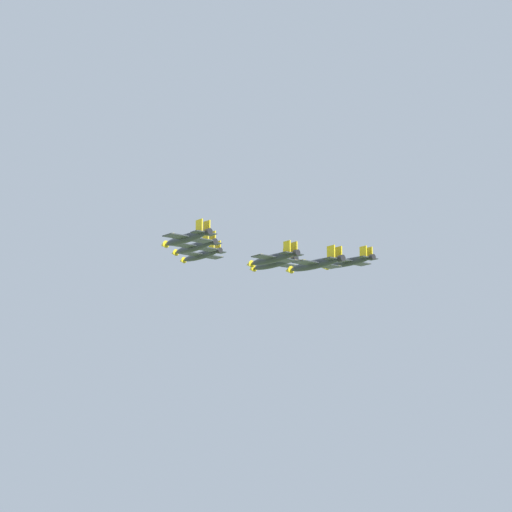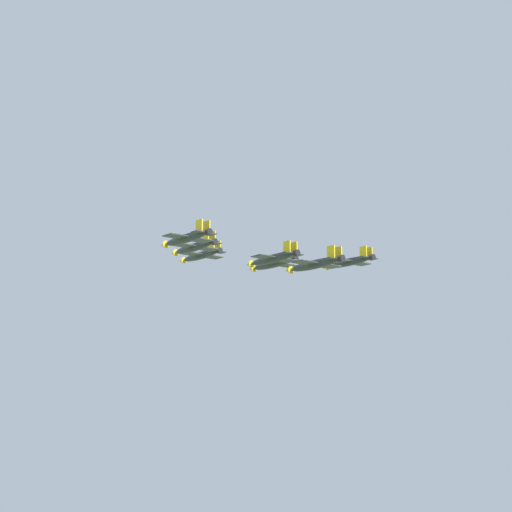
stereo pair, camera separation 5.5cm
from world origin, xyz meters
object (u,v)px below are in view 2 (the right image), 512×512
object	(u,v)px
jet_left_wingman	(194,247)
jet_right_wingman	(273,263)
jet_right_outer	(348,262)
jet_left_outer	(186,238)
jet_slot_rear	(273,258)
jet_trailing	(315,264)
jet_lead	(201,255)

from	to	relation	value
jet_left_wingman	jet_right_wingman	distance (m)	25.04
jet_right_outer	jet_left_outer	bearing A→B (deg)	89.71
jet_left_wingman	jet_slot_rear	size ratio (longest dim) A/B	0.97
jet_right_outer	jet_slot_rear	bearing A→B (deg)	89.71
jet_left_outer	jet_slot_rear	world-z (taller)	jet_left_outer
jet_left_outer	jet_right_outer	distance (m)	50.06
jet_left_wingman	jet_trailing	xyz separation A→B (m)	(-16.80, 27.22, -7.18)
jet_right_outer	jet_trailing	size ratio (longest dim) A/B	0.96
jet_left_outer	jet_trailing	size ratio (longest dim) A/B	0.96
jet_left_outer	jet_trailing	bearing A→B (deg)	-120.98
jet_left_outer	jet_slot_rear	distance (m)	25.06
jet_lead	jet_slot_rear	bearing A→B (deg)	-179.48
jet_lead	jet_trailing	xyz separation A→B (m)	(-6.65, 43.66, -9.15)
jet_left_wingman	jet_slot_rear	distance (m)	19.64
jet_trailing	jet_slot_rear	bearing A→B (deg)	0.65
jet_left_outer	jet_trailing	distance (m)	29.47
jet_lead	jet_right_wingman	bearing A→B (deg)	-139.12
jet_right_wingman	jet_right_outer	size ratio (longest dim) A/B	1.03
jet_left_outer	jet_right_wingman	bearing A→B (deg)	-69.10
jet_right_outer	jet_slot_rear	world-z (taller)	jet_right_outer
jet_lead	jet_right_outer	bearing A→B (deg)	-139.12
jet_slot_rear	jet_left_outer	bearing A→B (deg)	90.49
jet_lead	jet_left_outer	xyz separation A→B (m)	(20.31, 32.87, -4.11)
jet_left_wingman	jet_right_wingman	xyz separation A→B (m)	(-24.74, -3.77, -0.94)
jet_right_wingman	jet_trailing	distance (m)	32.59
jet_right_wingman	jet_slot_rear	bearing A→B (deg)	140.51
jet_slot_rear	jet_trailing	distance (m)	15.17
jet_left_wingman	jet_right_outer	bearing A→B (deg)	-110.95
jet_left_wingman	jet_right_wingman	bearing A→B (deg)	-89.54
jet_left_wingman	jet_right_outer	world-z (taller)	jet_left_wingman
jet_right_outer	jet_trailing	distance (m)	29.63
jet_left_wingman	jet_trailing	bearing A→B (deg)	-156.51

